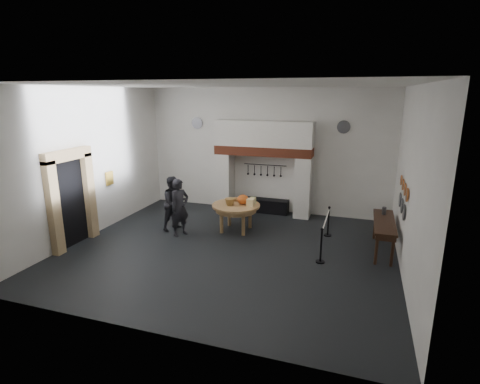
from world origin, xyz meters
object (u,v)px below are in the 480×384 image
(visitor_near, at_px, (180,207))
(visitor_far, at_px, (174,203))
(iron_range, at_px, (263,205))
(work_table, at_px, (236,205))
(barrier_post_far, at_px, (328,222))
(barrier_post_near, at_px, (321,246))
(side_table, at_px, (385,222))

(visitor_near, distance_m, visitor_far, 0.57)
(iron_range, distance_m, work_table, 2.26)
(barrier_post_far, bearing_deg, barrier_post_near, -90.00)
(iron_range, height_order, barrier_post_near, barrier_post_near)
(visitor_near, relative_size, side_table, 0.81)
(visitor_near, height_order, barrier_post_far, visitor_near)
(side_table, bearing_deg, visitor_far, -178.00)
(iron_range, height_order, visitor_near, visitor_near)
(barrier_post_near, bearing_deg, barrier_post_far, 90.00)
(side_table, bearing_deg, barrier_post_near, -140.95)
(visitor_near, bearing_deg, iron_range, -3.31)
(side_table, distance_m, barrier_post_far, 1.77)
(work_table, relative_size, barrier_post_near, 1.70)
(work_table, xyz_separation_m, visitor_near, (-1.53, -0.91, 0.06))
(visitor_near, relative_size, barrier_post_far, 1.99)
(visitor_far, xyz_separation_m, side_table, (6.35, 0.22, -0.01))
(work_table, bearing_deg, iron_range, 81.44)
(iron_range, relative_size, work_table, 1.24)
(iron_range, xyz_separation_m, side_table, (4.10, -2.45, 0.62))
(visitor_near, xyz_separation_m, visitor_far, (-0.40, 0.40, -0.02))
(barrier_post_near, relative_size, barrier_post_far, 1.00)
(visitor_far, distance_m, side_table, 6.35)
(work_table, distance_m, visitor_far, 1.99)
(work_table, bearing_deg, barrier_post_far, 8.87)
(visitor_far, bearing_deg, side_table, -65.28)
(work_table, relative_size, visitor_near, 0.85)
(visitor_near, height_order, barrier_post_near, visitor_near)
(iron_range, height_order, barrier_post_far, barrier_post_far)
(work_table, height_order, barrier_post_near, barrier_post_near)
(barrier_post_near, xyz_separation_m, barrier_post_far, (0.00, 2.00, 0.00))
(visitor_far, height_order, side_table, visitor_far)
(visitor_far, height_order, barrier_post_near, visitor_far)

